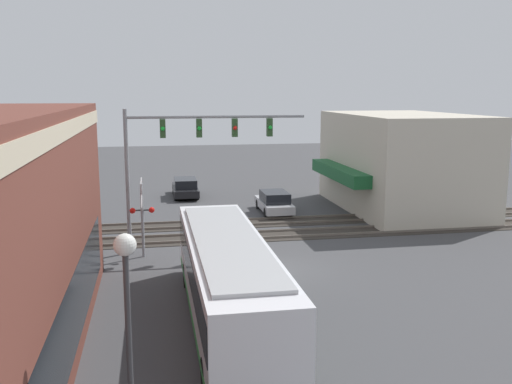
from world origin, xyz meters
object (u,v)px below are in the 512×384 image
(parked_car_black, at_px, (185,188))
(parked_car_silver, at_px, (274,203))
(pedestrian_near_bus, at_px, (265,275))
(city_bus, at_px, (228,277))
(crossing_signal, at_px, (142,210))
(streetlamp, at_px, (129,339))

(parked_car_black, bearing_deg, parked_car_silver, -141.95)
(parked_car_black, bearing_deg, pedestrian_near_bus, -175.56)
(city_bus, distance_m, crossing_signal, 9.30)
(pedestrian_near_bus, bearing_deg, parked_car_silver, -13.52)
(streetlamp, bearing_deg, pedestrian_near_bus, -25.39)
(pedestrian_near_bus, bearing_deg, city_bus, 142.02)
(city_bus, bearing_deg, parked_car_silver, -17.15)
(parked_car_silver, relative_size, pedestrian_near_bus, 2.51)
(crossing_signal, height_order, parked_car_silver, crossing_signal)
(city_bus, xyz_separation_m, streetlamp, (-7.65, 2.95, 1.44))
(crossing_signal, height_order, parked_car_black, crossing_signal)
(streetlamp, xyz_separation_m, parked_car_silver, (25.14, -8.35, -2.46))
(streetlamp, distance_m, parked_car_silver, 26.60)
(crossing_signal, height_order, streetlamp, streetlamp)
(city_bus, relative_size, streetlamp, 2.37)
(city_bus, xyz_separation_m, pedestrian_near_bus, (2.21, -1.72, -0.77))
(parked_car_silver, xyz_separation_m, pedestrian_near_bus, (-15.29, 3.68, 0.25))
(parked_car_black, bearing_deg, crossing_signal, 169.30)
(parked_car_silver, xyz_separation_m, parked_car_black, (6.90, 5.40, -0.01))
(parked_car_black, bearing_deg, streetlamp, 174.73)
(city_bus, xyz_separation_m, parked_car_silver, (17.49, -5.40, -1.02))
(streetlamp, distance_m, parked_car_black, 32.27)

